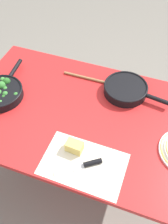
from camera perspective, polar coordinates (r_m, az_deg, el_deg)
The scene contains 8 objects.
ground_plane at distance 1.98m, azimuth -0.00°, elevation -14.37°, with size 14.00×14.00×0.00m, color slate.
dining_table_red at distance 1.40m, azimuth -0.00°, elevation -2.70°, with size 1.33×0.81×0.76m.
skillet_broccoli at distance 1.48m, azimuth -18.55°, elevation 4.33°, with size 0.26×0.41×0.07m.
skillet_eggs at distance 1.44m, azimuth 9.57°, elevation 5.19°, with size 0.38×0.25×0.06m.
wooden_spoon at distance 1.49m, azimuth 4.57°, elevation 6.84°, with size 0.41×0.04×0.02m.
parchment_sheet at distance 1.17m, azimuth -0.11°, elevation -11.75°, with size 0.39×0.25×0.00m.
grater_knife at distance 1.16m, azimuth 0.25°, elevation -12.01°, with size 0.20×0.15×0.02m.
cheese_block at distance 1.19m, azimuth -2.19°, elevation -7.89°, with size 0.08×0.06×0.05m.
Camera 1 is at (-0.28, 0.78, 1.80)m, focal length 40.00 mm.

